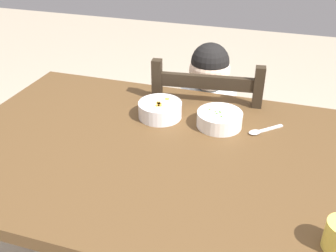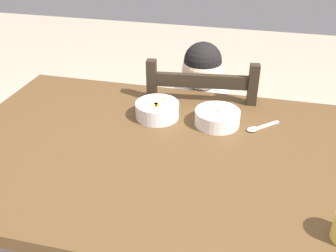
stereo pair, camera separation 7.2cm
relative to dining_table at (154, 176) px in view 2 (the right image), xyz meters
The scene contains 6 objects.
dining_table is the anchor object (origin of this frame).
dining_chair 0.54m from the dining_table, 81.46° to the left, with size 0.47×0.47×0.92m.
child_figure 0.49m from the dining_table, 82.09° to the left, with size 0.32×0.31×0.95m.
bowl_of_peas 0.30m from the dining_table, 48.12° to the left, with size 0.15×0.15×0.05m.
bowl_of_carrots 0.24m from the dining_table, 101.36° to the left, with size 0.15×0.15×0.06m.
spoon 0.39m from the dining_table, 31.89° to the left, with size 0.11×0.11×0.01m.
Camera 2 is at (0.29, -0.99, 1.45)m, focal length 41.89 mm.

